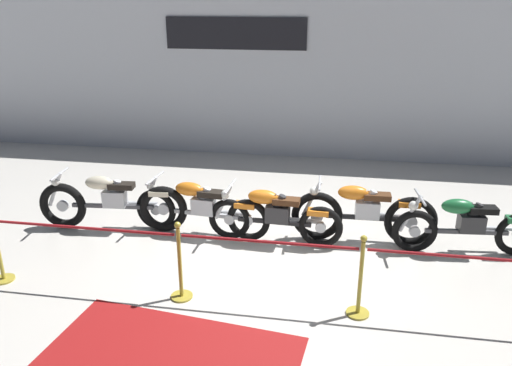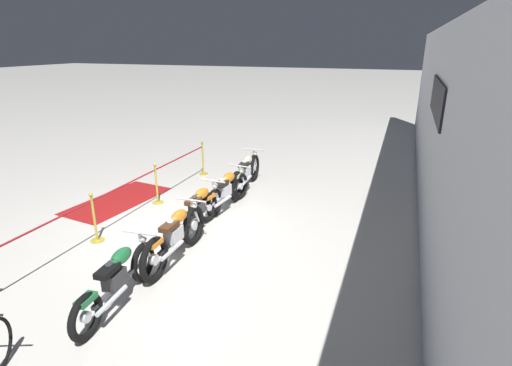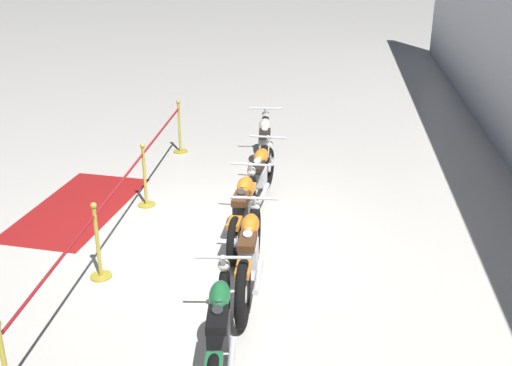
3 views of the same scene
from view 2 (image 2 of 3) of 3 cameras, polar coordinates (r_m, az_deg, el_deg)
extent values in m
plane|color=silver|center=(9.03, -11.17, -6.15)|extent=(120.00, 120.00, 0.00)
cube|color=silver|center=(7.15, 25.48, 3.42)|extent=(28.00, 0.25, 4.20)
cube|color=black|center=(8.56, 24.46, 10.85)|extent=(3.20, 0.04, 0.70)
torus|color=black|center=(11.70, -0.28, 2.23)|extent=(0.79, 0.20, 0.78)
torus|color=black|center=(10.18, -2.84, -0.45)|extent=(0.79, 0.20, 0.78)
cylinder|color=silver|center=(11.70, -0.28, 2.23)|extent=(0.19, 0.09, 0.18)
cylinder|color=silver|center=(10.18, -2.84, -0.45)|extent=(0.19, 0.09, 0.18)
cylinder|color=silver|center=(11.70, -0.16, 3.68)|extent=(0.31, 0.08, 0.59)
cube|color=silver|center=(10.84, -1.55, 1.70)|extent=(0.38, 0.25, 0.26)
cylinder|color=silver|center=(10.81, -1.50, 2.78)|extent=(0.19, 0.12, 0.24)
cylinder|color=silver|center=(10.74, -1.63, 2.66)|extent=(0.19, 0.12, 0.24)
cylinder|color=silver|center=(10.57, -1.30, 0.44)|extent=(0.70, 0.13, 0.07)
cube|color=#47474C|center=(10.92, -1.47, 1.08)|extent=(1.34, 0.17, 0.06)
ellipsoid|color=beige|center=(10.97, -1.22, 3.35)|extent=(0.48, 0.26, 0.22)
cube|color=black|center=(10.65, -1.77, 2.63)|extent=(0.42, 0.23, 0.09)
cube|color=beige|center=(10.13, -2.78, 1.10)|extent=(0.33, 0.19, 0.08)
cylinder|color=silver|center=(11.53, -0.31, 4.81)|extent=(0.09, 0.62, 0.04)
sphere|color=silver|center=(11.64, -0.20, 4.24)|extent=(0.14, 0.14, 0.14)
torus|color=black|center=(10.30, -2.24, -0.46)|extent=(0.70, 0.17, 0.69)
torus|color=black|center=(9.05, -6.86, -3.48)|extent=(0.70, 0.17, 0.69)
cylinder|color=silver|center=(10.30, -2.24, -0.46)|extent=(0.17, 0.09, 0.16)
cylinder|color=silver|center=(9.05, -6.86, -3.48)|extent=(0.17, 0.09, 0.16)
cylinder|color=silver|center=(10.28, -2.03, 1.18)|extent=(0.31, 0.08, 0.59)
cube|color=silver|center=(9.57, -4.57, -1.08)|extent=(0.38, 0.25, 0.26)
cylinder|color=silver|center=(9.53, -4.48, 0.13)|extent=(0.19, 0.13, 0.24)
cylinder|color=silver|center=(9.46, -4.73, -0.02)|extent=(0.19, 0.13, 0.24)
cylinder|color=silver|center=(9.31, -4.73, -2.60)|extent=(0.70, 0.14, 0.07)
cube|color=#ADAFB5|center=(9.66, -4.40, -1.76)|extent=(1.25, 0.18, 0.06)
ellipsoid|color=orange|center=(9.67, -3.93, 0.80)|extent=(0.48, 0.26, 0.22)
cube|color=black|center=(9.39, -5.01, -0.07)|extent=(0.42, 0.24, 0.09)
cube|color=orange|center=(8.99, -6.75, -1.92)|extent=(0.33, 0.19, 0.08)
cylinder|color=silver|center=(10.11, -2.34, 2.44)|extent=(0.09, 0.62, 0.04)
sphere|color=silver|center=(10.22, -2.12, 1.80)|extent=(0.14, 0.14, 0.14)
torus|color=black|center=(9.30, -6.01, -2.86)|extent=(0.67, 0.13, 0.67)
torus|color=black|center=(8.19, -10.75, -6.30)|extent=(0.67, 0.13, 0.67)
cylinder|color=silver|center=(9.30, -6.01, -2.86)|extent=(0.16, 0.09, 0.16)
cylinder|color=silver|center=(8.19, -10.75, -6.30)|extent=(0.16, 0.09, 0.16)
cylinder|color=silver|center=(9.27, -5.81, -1.05)|extent=(0.31, 0.07, 0.59)
cube|color=#2D2D30|center=(8.63, -8.45, -3.62)|extent=(0.37, 0.23, 0.26)
cylinder|color=#2D2D30|center=(8.59, -8.37, -2.30)|extent=(0.18, 0.12, 0.24)
cylinder|color=#2D2D30|center=(8.52, -8.65, -2.48)|extent=(0.18, 0.12, 0.24)
cylinder|color=silver|center=(8.38, -8.62, -5.39)|extent=(0.70, 0.10, 0.07)
cube|color=black|center=(8.72, -8.23, -4.35)|extent=(1.14, 0.11, 0.06)
ellipsoid|color=orange|center=(8.72, -7.76, -1.51)|extent=(0.47, 0.24, 0.22)
cube|color=#4C2D19|center=(8.44, -8.97, -2.56)|extent=(0.41, 0.22, 0.09)
cube|color=orange|center=(8.13, -10.67, -4.62)|extent=(0.33, 0.17, 0.08)
cylinder|color=silver|center=(9.09, -6.19, 0.31)|extent=(0.06, 0.62, 0.04)
sphere|color=silver|center=(9.20, -5.93, -0.37)|extent=(0.14, 0.14, 0.14)
torus|color=black|center=(8.10, -8.92, -6.00)|extent=(0.80, 0.13, 0.79)
torus|color=black|center=(7.03, -14.33, -10.57)|extent=(0.80, 0.13, 0.79)
cylinder|color=silver|center=(8.10, -8.92, -6.00)|extent=(0.19, 0.08, 0.19)
cylinder|color=silver|center=(7.03, -14.33, -10.57)|extent=(0.19, 0.08, 0.19)
cylinder|color=silver|center=(8.05, -8.73, -3.92)|extent=(0.30, 0.06, 0.59)
cube|color=silver|center=(7.44, -11.70, -7.20)|extent=(0.36, 0.23, 0.26)
cylinder|color=silver|center=(7.38, -11.64, -5.68)|extent=(0.18, 0.11, 0.24)
cylinder|color=silver|center=(7.32, -11.96, -5.93)|extent=(0.18, 0.11, 0.24)
cylinder|color=silver|center=(7.21, -11.86, -9.37)|extent=(0.70, 0.09, 0.07)
cube|color=black|center=(7.54, -11.43, -8.00)|extent=(1.13, 0.08, 0.06)
ellipsoid|color=orange|center=(7.51, -10.95, -4.70)|extent=(0.46, 0.23, 0.22)
cube|color=#4C2D19|center=(7.24, -12.33, -6.07)|extent=(0.40, 0.21, 0.09)
cube|color=orange|center=(6.93, -14.31, -8.32)|extent=(0.32, 0.17, 0.08)
cylinder|color=silver|center=(7.86, -9.20, -2.43)|extent=(0.05, 0.62, 0.04)
sphere|color=silver|center=(7.98, -8.88, -3.17)|extent=(0.14, 0.14, 0.14)
torus|color=black|center=(7.14, -15.85, -10.78)|extent=(0.68, 0.17, 0.67)
torus|color=black|center=(6.13, -23.14, -17.18)|extent=(0.68, 0.17, 0.67)
cylinder|color=silver|center=(7.14, -15.85, -10.78)|extent=(0.16, 0.09, 0.16)
cylinder|color=silver|center=(6.13, -23.14, -17.18)|extent=(0.16, 0.09, 0.16)
cylinder|color=silver|center=(7.07, -15.70, -8.45)|extent=(0.31, 0.08, 0.59)
cube|color=#2D2D30|center=(6.50, -19.57, -12.79)|extent=(0.38, 0.25, 0.26)
cylinder|color=#2D2D30|center=(6.43, -19.57, -11.10)|extent=(0.19, 0.13, 0.24)
cylinder|color=#2D2D30|center=(6.37, -19.98, -11.44)|extent=(0.19, 0.13, 0.24)
cylinder|color=silver|center=(6.30, -19.89, -15.46)|extent=(0.70, 0.13, 0.07)
cube|color=#47474C|center=(6.60, -19.19, -13.62)|extent=(1.19, 0.17, 0.06)
ellipsoid|color=#1E6B38|center=(6.53, -18.70, -9.87)|extent=(0.48, 0.26, 0.22)
cube|color=black|center=(6.30, -20.46, -11.66)|extent=(0.42, 0.24, 0.09)
cube|color=#1E6B38|center=(6.03, -23.15, -15.08)|extent=(0.33, 0.19, 0.08)
cylinder|color=silver|center=(6.87, -16.35, -6.88)|extent=(0.09, 0.62, 0.04)
sphere|color=silver|center=(6.99, -15.91, -7.64)|extent=(0.14, 0.14, 0.14)
cylinder|color=gold|center=(12.45, -7.51, 1.30)|extent=(0.28, 0.28, 0.03)
cylinder|color=gold|center=(12.31, -7.60, 3.46)|extent=(0.05, 0.05, 0.95)
sphere|color=gold|center=(12.18, -7.71, 5.79)|extent=(0.08, 0.08, 0.08)
cylinder|color=maroon|center=(11.16, -10.65, 3.67)|extent=(2.40, 0.04, 0.04)
cylinder|color=maroon|center=(9.32, -17.95, -0.10)|extent=(2.12, 0.04, 0.04)
cylinder|color=maroon|center=(7.76, -28.44, -5.48)|extent=(2.37, 0.04, 0.04)
cylinder|color=gold|center=(10.44, -13.81, -2.71)|extent=(0.28, 0.28, 0.03)
cylinder|color=gold|center=(10.27, -14.03, -0.18)|extent=(0.05, 0.05, 0.95)
sphere|color=gold|center=(10.12, -14.26, 2.57)|extent=(0.08, 0.08, 0.08)
cylinder|color=gold|center=(8.88, -21.70, -7.62)|extent=(0.28, 0.28, 0.03)
cylinder|color=gold|center=(8.68, -22.09, -4.74)|extent=(0.05, 0.05, 0.95)
sphere|color=gold|center=(8.49, -22.53, -1.56)|extent=(0.08, 0.08, 0.08)
cube|color=maroon|center=(10.89, -19.11, -2.36)|extent=(2.87, 1.66, 0.01)
camera|label=1|loc=(12.42, -41.59, 13.61)|focal=35.00mm
camera|label=3|loc=(3.08, -94.19, 8.21)|focal=45.00mm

